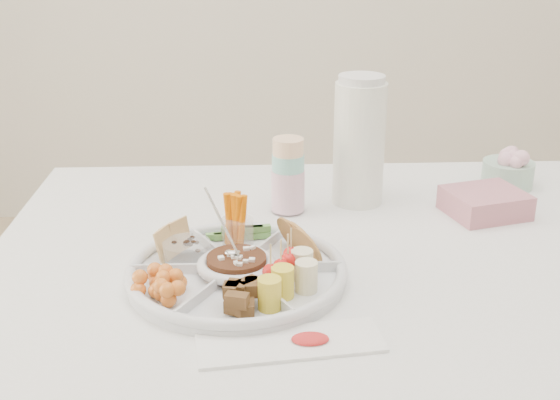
{
  "coord_description": "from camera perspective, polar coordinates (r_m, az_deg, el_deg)",
  "views": [
    {
      "loc": [
        -0.25,
        -1.21,
        1.34
      ],
      "look_at": [
        -0.2,
        -0.02,
        0.87
      ],
      "focal_mm": 45.0,
      "sensor_mm": 36.0,
      "label": 1
    }
  ],
  "objects": [
    {
      "name": "bean_dip",
      "position": [
        1.23,
        -3.55,
        -5.27
      ],
      "size": [
        0.11,
        0.11,
        0.04
      ],
      "primitive_type": "cylinder",
      "rotation": [
        0.0,
        0.0,
        -0.01
      ],
      "color": "black",
      "rests_on": "party_tray"
    },
    {
      "name": "cherries",
      "position": [
        1.18,
        -9.15,
        -6.47
      ],
      "size": [
        0.12,
        0.12,
        0.05
      ],
      "primitive_type": null,
      "rotation": [
        0.0,
        0.0,
        -0.01
      ],
      "color": "orange",
      "rests_on": "party_tray"
    },
    {
      "name": "carrot_cucumber",
      "position": [
        1.33,
        -3.45,
        -1.43
      ],
      "size": [
        0.12,
        0.12,
        0.11
      ],
      "primitive_type": null,
      "rotation": [
        0.0,
        0.0,
        -0.01
      ],
      "color": "#E86900",
      "rests_on": "party_tray"
    },
    {
      "name": "party_tray",
      "position": [
        1.23,
        -3.54,
        -5.58
      ],
      "size": [
        0.38,
        0.38,
        0.04
      ],
      "primitive_type": "cylinder",
      "rotation": [
        0.0,
        0.0,
        -0.01
      ],
      "color": "silver",
      "rests_on": "dining_table"
    },
    {
      "name": "placemat",
      "position": [
        1.06,
        0.83,
        -11.53
      ],
      "size": [
        0.29,
        0.13,
        0.01
      ],
      "primitive_type": "cube",
      "rotation": [
        0.0,
        0.0,
        0.13
      ],
      "color": "white",
      "rests_on": "dining_table"
    },
    {
      "name": "napkin_stack",
      "position": [
        1.56,
        16.32,
        -0.22
      ],
      "size": [
        0.19,
        0.17,
        0.05
      ],
      "primitive_type": "cube",
      "rotation": [
        0.0,
        0.0,
        0.28
      ],
      "color": "#BF7481",
      "rests_on": "dining_table"
    },
    {
      "name": "flower_bowl",
      "position": [
        1.75,
        18.06,
        2.51
      ],
      "size": [
        0.15,
        0.15,
        0.09
      ],
      "primitive_type": "cylinder",
      "rotation": [
        0.0,
        0.0,
        -0.33
      ],
      "color": "#82B18F",
      "rests_on": "dining_table"
    },
    {
      "name": "thermos",
      "position": [
        1.54,
        6.46,
        4.93
      ],
      "size": [
        0.14,
        0.14,
        0.29
      ],
      "primitive_type": "cylinder",
      "rotation": [
        0.0,
        0.0,
        0.35
      ],
      "color": "white",
      "rests_on": "dining_table"
    },
    {
      "name": "pita_raisins",
      "position": [
        1.29,
        -8.51,
        -3.44
      ],
      "size": [
        0.12,
        0.12,
        0.06
      ],
      "primitive_type": null,
      "rotation": [
        0.0,
        0.0,
        -0.01
      ],
      "color": "tan",
      "rests_on": "party_tray"
    },
    {
      "name": "cup_stack",
      "position": [
        1.49,
        0.66,
        2.58
      ],
      "size": [
        0.08,
        0.08,
        0.2
      ],
      "primitive_type": "cylinder",
      "rotation": [
        0.0,
        0.0,
        0.19
      ],
      "color": "#B6BAB5",
      "rests_on": "dining_table"
    },
    {
      "name": "banana_tomato",
      "position": [
        1.16,
        1.94,
        -5.37
      ],
      "size": [
        0.12,
        0.12,
        0.1
      ],
      "primitive_type": null,
      "rotation": [
        0.0,
        0.0,
        -0.01
      ],
      "color": "#D6C67F",
      "rests_on": "party_tray"
    },
    {
      "name": "tortillas",
      "position": [
        1.28,
        1.54,
        -3.33
      ],
      "size": [
        0.09,
        0.09,
        0.06
      ],
      "primitive_type": null,
      "rotation": [
        0.0,
        0.0,
        -0.01
      ],
      "color": "#A07B45",
      "rests_on": "party_tray"
    },
    {
      "name": "granola_chunks",
      "position": [
        1.11,
        -3.71,
        -8.03
      ],
      "size": [
        0.09,
        0.09,
        0.04
      ],
      "primitive_type": null,
      "rotation": [
        0.0,
        0.0,
        -0.01
      ],
      "color": "brown",
      "rests_on": "party_tray"
    }
  ]
}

